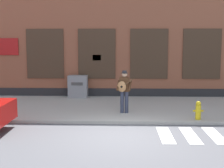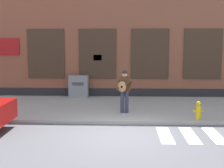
% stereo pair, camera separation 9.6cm
% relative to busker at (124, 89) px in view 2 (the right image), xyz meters
% --- Properties ---
extents(ground_plane, '(160.00, 160.00, 0.00)m').
position_rel_busker_xyz_m(ground_plane, '(-0.05, -2.90, -1.12)').
color(ground_plane, '#56565B').
extents(sidewalk, '(28.00, 5.44, 0.13)m').
position_rel_busker_xyz_m(sidewalk, '(-0.05, 1.37, -1.06)').
color(sidewalk, '#ADAAA3').
rests_on(sidewalk, ground).
extents(building_backdrop, '(28.00, 4.06, 7.99)m').
position_rel_busker_xyz_m(building_backdrop, '(-0.05, 6.08, 2.87)').
color(building_backdrop, '#99563D').
rests_on(building_backdrop, ground).
extents(busker, '(0.72, 0.59, 1.74)m').
position_rel_busker_xyz_m(busker, '(0.00, 0.00, 0.00)').
color(busker, '#33384C').
rests_on(busker, sidewalk).
extents(utility_box, '(1.00, 0.61, 1.16)m').
position_rel_busker_xyz_m(utility_box, '(-2.41, 3.64, -0.41)').
color(utility_box, gray).
rests_on(utility_box, sidewalk).
extents(fire_hydrant, '(0.38, 0.20, 0.70)m').
position_rel_busker_xyz_m(fire_hydrant, '(2.77, -1.00, -0.65)').
color(fire_hydrant, gold).
rests_on(fire_hydrant, sidewalk).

